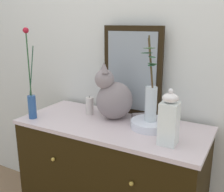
{
  "coord_description": "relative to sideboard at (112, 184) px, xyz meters",
  "views": [
    {
      "loc": [
        0.76,
        -1.38,
        1.49
      ],
      "look_at": [
        0.0,
        0.0,
        1.05
      ],
      "focal_mm": 42.9,
      "sensor_mm": 36.0,
      "label": 1
    }
  ],
  "objects": [
    {
      "name": "bowl_porcelain",
      "position": [
        0.23,
        0.05,
        0.46
      ],
      "size": [
        0.24,
        0.24,
        0.05
      ],
      "primitive_type": "cylinder",
      "color": "white",
      "rests_on": "sideboard"
    },
    {
      "name": "jar_lidded_porcelain",
      "position": [
        0.4,
        -0.11,
        0.57
      ],
      "size": [
        0.09,
        0.09,
        0.3
      ],
      "color": "white",
      "rests_on": "sideboard"
    },
    {
      "name": "vase_glass_clear",
      "position": [
        0.24,
        0.05,
        0.61
      ],
      "size": [
        0.1,
        0.14,
        0.5
      ],
      "color": "silver",
      "rests_on": "bowl_porcelain"
    },
    {
      "name": "mirror_leaning",
      "position": [
        0.02,
        0.24,
        0.73
      ],
      "size": [
        0.42,
        0.03,
        0.6
      ],
      "color": "black",
      "rests_on": "sideboard"
    },
    {
      "name": "wall_back",
      "position": [
        0.0,
        0.34,
        0.86
      ],
      "size": [
        4.4,
        0.08,
        2.6
      ],
      "primitive_type": "cube",
      "color": "silver",
      "rests_on": "ground_plane"
    },
    {
      "name": "vase_slim_green",
      "position": [
        -0.51,
        -0.17,
        0.58
      ],
      "size": [
        0.08,
        0.05,
        0.59
      ],
      "color": "#29518D",
      "rests_on": "sideboard"
    },
    {
      "name": "candle_pillar",
      "position": [
        -0.22,
        0.08,
        0.5
      ],
      "size": [
        0.05,
        0.05,
        0.13
      ],
      "color": "silver",
      "rests_on": "sideboard"
    },
    {
      "name": "cat_sitting",
      "position": [
        -0.03,
        0.08,
        0.58
      ],
      "size": [
        0.4,
        0.35,
        0.37
      ],
      "color": "gray",
      "rests_on": "sideboard"
    },
    {
      "name": "sideboard",
      "position": [
        0.0,
        0.0,
        0.0
      ],
      "size": [
        1.19,
        0.54,
        0.87
      ],
      "color": "black",
      "rests_on": "ground_plane"
    }
  ]
}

